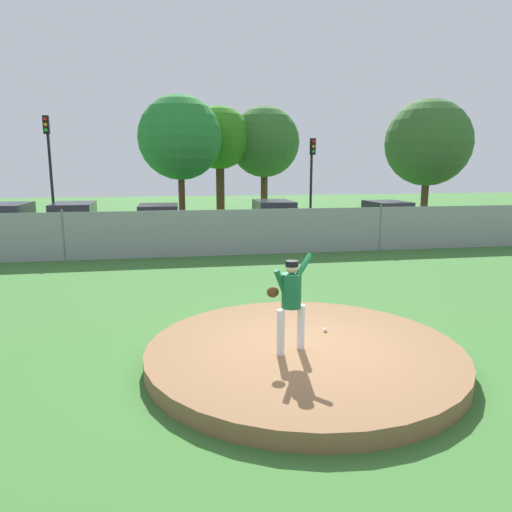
{
  "coord_description": "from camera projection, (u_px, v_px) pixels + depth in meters",
  "views": [
    {
      "loc": [
        -2.16,
        -7.42,
        3.32
      ],
      "look_at": [
        -0.23,
        3.38,
        1.22
      ],
      "focal_mm": 33.14,
      "sensor_mm": 36.0,
      "label": 1
    }
  ],
  "objects": [
    {
      "name": "ground_plane",
      "position": [
        248.0,
        280.0,
        13.97
      ],
      "size": [
        80.0,
        80.0,
        0.0
      ],
      "primitive_type": "plane",
      "color": "#386B2D"
    },
    {
      "name": "asphalt_strip",
      "position": [
        219.0,
        238.0,
        22.19
      ],
      "size": [
        44.0,
        7.0,
        0.01
      ],
      "primitive_type": "cube",
      "color": "#2B2B2D",
      "rests_on": "ground_plane"
    },
    {
      "name": "pitchers_mound",
      "position": [
        303.0,
        353.0,
        8.14
      ],
      "size": [
        5.41,
        5.41,
        0.28
      ],
      "primitive_type": "cylinder",
      "color": "brown",
      "rests_on": "ground_plane"
    },
    {
      "name": "pitcher_youth",
      "position": [
        291.0,
        296.0,
        7.69
      ],
      "size": [
        0.78,
        0.33,
        1.65
      ],
      "color": "silver",
      "rests_on": "pitchers_mound"
    },
    {
      "name": "baseball",
      "position": [
        325.0,
        330.0,
        8.82
      ],
      "size": [
        0.07,
        0.07,
        0.07
      ],
      "primitive_type": "sphere",
      "color": "white",
      "rests_on": "pitchers_mound"
    },
    {
      "name": "chainlink_fence",
      "position": [
        231.0,
        232.0,
        17.68
      ],
      "size": [
        29.82,
        0.07,
        1.83
      ],
      "color": "gray",
      "rests_on": "ground_plane"
    },
    {
      "name": "parked_car_red",
      "position": [
        159.0,
        223.0,
        21.62
      ],
      "size": [
        1.98,
        4.08,
        1.59
      ],
      "color": "#A81919",
      "rests_on": "ground_plane"
    },
    {
      "name": "parked_car_silver",
      "position": [
        7.0,
        225.0,
        20.06
      ],
      "size": [
        1.95,
        4.66,
        1.76
      ],
      "color": "#B7BABF",
      "rests_on": "ground_plane"
    },
    {
      "name": "parked_car_slate",
      "position": [
        74.0,
        223.0,
        20.91
      ],
      "size": [
        2.0,
        4.8,
        1.72
      ],
      "color": "slate",
      "rests_on": "ground_plane"
    },
    {
      "name": "parked_car_navy",
      "position": [
        274.0,
        219.0,
        22.9
      ],
      "size": [
        2.01,
        4.78,
        1.67
      ],
      "color": "#161E4C",
      "rests_on": "ground_plane"
    },
    {
      "name": "parked_car_white",
      "position": [
        387.0,
        218.0,
        23.38
      ],
      "size": [
        2.05,
        4.23,
        1.6
      ],
      "color": "silver",
      "rests_on": "ground_plane"
    },
    {
      "name": "traffic_cone_orange",
      "position": [
        229.0,
        240.0,
        19.8
      ],
      "size": [
        0.4,
        0.4,
        0.55
      ],
      "color": "orange",
      "rests_on": "asphalt_strip"
    },
    {
      "name": "traffic_light_near",
      "position": [
        49.0,
        154.0,
        24.0
      ],
      "size": [
        0.28,
        0.46,
        5.79
      ],
      "color": "black",
      "rests_on": "ground_plane"
    },
    {
      "name": "traffic_light_far",
      "position": [
        312.0,
        166.0,
        26.49
      ],
      "size": [
        0.28,
        0.46,
        4.82
      ],
      "color": "black",
      "rests_on": "ground_plane"
    },
    {
      "name": "tree_slender_far",
      "position": [
        180.0,
        138.0,
        27.5
      ],
      "size": [
        4.89,
        4.89,
        7.38
      ],
      "color": "#4C331E",
      "rests_on": "ground_plane"
    },
    {
      "name": "tree_broad_left",
      "position": [
        220.0,
        138.0,
        30.4
      ],
      "size": [
        4.01,
        4.01,
        7.11
      ],
      "color": "#4C331E",
      "rests_on": "ground_plane"
    },
    {
      "name": "tree_broad_right",
      "position": [
        264.0,
        142.0,
        31.62
      ],
      "size": [
        4.68,
        4.68,
        7.24
      ],
      "color": "#4C331E",
      "rests_on": "ground_plane"
    },
    {
      "name": "tree_leaning_west",
      "position": [
        428.0,
        143.0,
        30.18
      ],
      "size": [
        5.47,
        5.47,
        7.5
      ],
      "color": "#4C331E",
      "rests_on": "ground_plane"
    }
  ]
}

